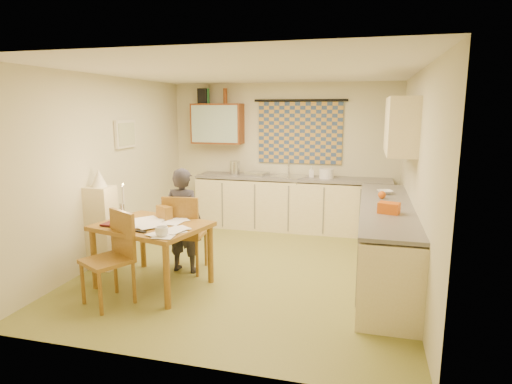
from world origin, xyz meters
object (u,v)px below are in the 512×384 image
(dining_table, at_px, (153,255))
(counter_right, at_px, (385,242))
(counter_back, at_px, (292,204))
(person, at_px, (183,220))
(stove, at_px, (388,271))
(shelf_stand, at_px, (102,228))
(chair_far, at_px, (186,247))

(dining_table, bearing_deg, counter_right, 33.93)
(counter_back, xyz_separation_m, person, (-0.99, -2.28, 0.22))
(counter_right, distance_m, stove, 0.96)
(person, xyz_separation_m, shelf_stand, (-1.07, -0.16, -0.13))
(dining_table, xyz_separation_m, shelf_stand, (-0.90, 0.36, 0.16))
(chair_far, bearing_deg, dining_table, 65.49)
(person, bearing_deg, dining_table, 75.59)
(counter_right, bearing_deg, dining_table, -160.28)
(counter_right, xyz_separation_m, shelf_stand, (-3.54, -0.59, 0.09))
(counter_right, xyz_separation_m, person, (-2.47, -0.43, 0.22))
(shelf_stand, bearing_deg, stove, -6.04)
(counter_right, height_order, person, person)
(counter_right, relative_size, stove, 3.32)
(stove, relative_size, person, 0.66)
(counter_right, bearing_deg, counter_back, 128.63)
(stove, bearing_deg, person, 167.80)
(person, distance_m, shelf_stand, 1.09)
(counter_back, bearing_deg, stove, -62.27)
(counter_back, distance_m, person, 2.50)
(counter_back, relative_size, counter_right, 1.12)
(stove, bearing_deg, shelf_stand, 173.96)
(dining_table, xyz_separation_m, chair_far, (0.19, 0.53, -0.07))
(dining_table, distance_m, person, 0.61)
(stove, bearing_deg, dining_table, 179.59)
(shelf_stand, bearing_deg, counter_back, 49.81)
(counter_right, relative_size, person, 2.20)
(person, bearing_deg, stove, 170.98)
(counter_back, height_order, shelf_stand, shelf_stand)
(counter_back, relative_size, chair_far, 3.28)
(counter_back, distance_m, chair_far, 2.47)
(counter_back, height_order, person, person)
(counter_back, distance_m, dining_table, 3.03)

